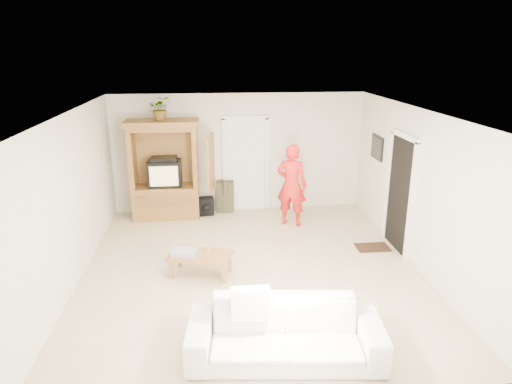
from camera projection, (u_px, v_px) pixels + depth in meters
floor at (251, 269)px, 7.61m from camera, size 6.00×6.00×0.00m
ceiling at (251, 112)px, 6.82m from camera, size 6.00×6.00×0.00m
wall_back at (239, 153)px, 10.06m from camera, size 5.50×0.00×5.50m
wall_front at (279, 291)px, 4.37m from camera, size 5.50×0.00×5.50m
wall_left at (72, 200)px, 6.95m from camera, size 0.00×6.00×6.00m
wall_right at (418, 189)px, 7.48m from camera, size 0.00×6.00×6.00m
armoire at (166, 176)px, 9.70m from camera, size 1.82×1.14×2.10m
door_back at (246, 165)px, 10.13m from camera, size 0.85×0.05×2.04m
doorway_right at (400, 195)px, 8.13m from camera, size 0.05×0.90×2.04m
framed_picture at (377, 147)px, 9.18m from camera, size 0.03×0.60×0.48m
doormat at (373, 247)px, 8.39m from camera, size 0.60×0.40×0.02m
plant at (161, 108)px, 9.24m from camera, size 0.45×0.39×0.49m
man at (292, 185)px, 9.27m from camera, size 0.74×0.63×1.71m
sofa at (285, 333)px, 5.34m from camera, size 2.36×1.11×0.67m
coffee_table at (200, 257)px, 7.31m from camera, size 1.11×0.81×0.37m
towel at (184, 252)px, 7.26m from camera, size 0.44×0.37×0.08m
candle at (209, 249)px, 7.34m from camera, size 0.08×0.08×0.10m
backpack_black at (206, 207)px, 9.96m from camera, size 0.35×0.24×0.40m
backpack_olive at (225, 196)px, 10.17m from camera, size 0.40×0.32×0.70m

